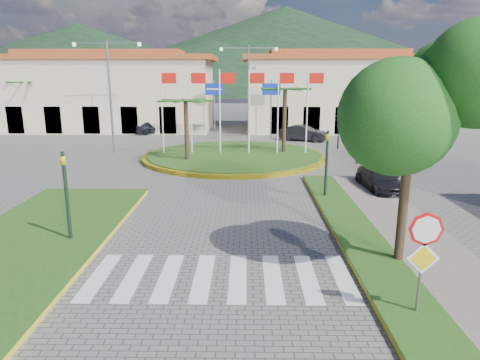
{
  "coord_description": "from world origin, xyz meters",
  "views": [
    {
      "loc": [
        0.83,
        -7.2,
        5.65
      ],
      "look_at": [
        0.6,
        8.0,
        1.89
      ],
      "focal_mm": 32.0,
      "sensor_mm": 36.0,
      "label": 1
    }
  ],
  "objects_px": {
    "stop_sign": "(424,248)",
    "white_van": "(88,127)",
    "deciduous_tree": "(414,92)",
    "car_side_right": "(380,179)",
    "roundabout_island": "(234,156)",
    "car_dark_a": "(156,127)",
    "car_dark_b": "(304,133)"
  },
  "relations": [
    {
      "from": "roundabout_island",
      "to": "deciduous_tree",
      "type": "height_order",
      "value": "deciduous_tree"
    },
    {
      "from": "stop_sign",
      "to": "car_dark_a",
      "type": "height_order",
      "value": "stop_sign"
    },
    {
      "from": "roundabout_island",
      "to": "stop_sign",
      "type": "distance_m",
      "value": 20.69
    },
    {
      "from": "car_dark_a",
      "to": "stop_sign",
      "type": "bearing_deg",
      "value": -178.28
    },
    {
      "from": "deciduous_tree",
      "to": "white_van",
      "type": "relative_size",
      "value": 1.64
    },
    {
      "from": "car_dark_b",
      "to": "car_side_right",
      "type": "height_order",
      "value": "car_dark_b"
    },
    {
      "from": "roundabout_island",
      "to": "car_side_right",
      "type": "distance_m",
      "value": 11.3
    },
    {
      "from": "car_dark_a",
      "to": "car_dark_b",
      "type": "bearing_deg",
      "value": -127.03
    },
    {
      "from": "white_van",
      "to": "car_dark_b",
      "type": "xyz_separation_m",
      "value": [
        20.76,
        -5.14,
        0.1
      ]
    },
    {
      "from": "deciduous_tree",
      "to": "car_dark_b",
      "type": "relative_size",
      "value": 1.66
    },
    {
      "from": "car_dark_a",
      "to": "car_side_right",
      "type": "distance_m",
      "value": 25.82
    },
    {
      "from": "roundabout_island",
      "to": "car_side_right",
      "type": "xyz_separation_m",
      "value": [
        7.5,
        -8.44,
        0.39
      ]
    },
    {
      "from": "deciduous_tree",
      "to": "car_side_right",
      "type": "relative_size",
      "value": 1.74
    },
    {
      "from": "white_van",
      "to": "car_dark_a",
      "type": "height_order",
      "value": "car_dark_a"
    },
    {
      "from": "car_dark_a",
      "to": "deciduous_tree",
      "type": "bearing_deg",
      "value": -175.28
    },
    {
      "from": "white_van",
      "to": "car_dark_b",
      "type": "bearing_deg",
      "value": -125.13
    },
    {
      "from": "white_van",
      "to": "car_side_right",
      "type": "relative_size",
      "value": 1.06
    },
    {
      "from": "roundabout_island",
      "to": "white_van",
      "type": "xyz_separation_m",
      "value": [
        -14.95,
        13.14,
        0.4
      ]
    },
    {
      "from": "stop_sign",
      "to": "car_dark_b",
      "type": "bearing_deg",
      "value": 88.12
    },
    {
      "from": "stop_sign",
      "to": "white_van",
      "type": "distance_m",
      "value": 38.68
    },
    {
      "from": "white_van",
      "to": "car_dark_b",
      "type": "distance_m",
      "value": 21.39
    },
    {
      "from": "roundabout_island",
      "to": "stop_sign",
      "type": "relative_size",
      "value": 4.79
    },
    {
      "from": "deciduous_tree",
      "to": "car_side_right",
      "type": "distance_m",
      "value": 9.92
    },
    {
      "from": "car_dark_b",
      "to": "car_side_right",
      "type": "distance_m",
      "value": 16.53
    },
    {
      "from": "roundabout_island",
      "to": "stop_sign",
      "type": "height_order",
      "value": "roundabout_island"
    },
    {
      "from": "deciduous_tree",
      "to": "car_dark_a",
      "type": "xyz_separation_m",
      "value": [
        -13.5,
        29.21,
        -4.5
      ]
    },
    {
      "from": "car_dark_a",
      "to": "white_van",
      "type": "bearing_deg",
      "value": 62.28
    },
    {
      "from": "roundabout_island",
      "to": "car_dark_a",
      "type": "bearing_deg",
      "value": 123.25
    },
    {
      "from": "stop_sign",
      "to": "deciduous_tree",
      "type": "height_order",
      "value": "deciduous_tree"
    },
    {
      "from": "roundabout_island",
      "to": "car_dark_a",
      "type": "xyz_separation_m",
      "value": [
        -8.0,
        12.21,
        0.5
      ]
    },
    {
      "from": "stop_sign",
      "to": "deciduous_tree",
      "type": "bearing_deg",
      "value": 78.82
    },
    {
      "from": "car_side_right",
      "to": "deciduous_tree",
      "type": "bearing_deg",
      "value": -106.94
    }
  ]
}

